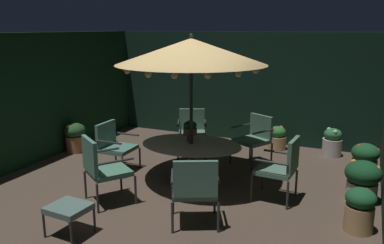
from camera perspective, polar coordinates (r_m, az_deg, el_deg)
ground_plane at (r=6.77m, az=-2.29°, el=-9.66°), size 6.89×7.29×0.02m
hedge_backdrop_rear at (r=9.57m, az=7.06°, el=5.14°), size 6.89×0.30×2.56m
hedge_backdrop_left at (r=8.37m, az=-23.04°, el=2.97°), size 0.30×7.29×2.56m
patio_dining_table at (r=6.83m, az=-0.11°, el=-4.21°), size 1.76×1.35×0.71m
patio_umbrella at (r=6.52m, az=-0.11°, el=10.11°), size 2.50×2.50×2.56m
centerpiece_planter at (r=6.90m, az=-0.27°, el=-0.96°), size 0.24×0.24×0.38m
patio_chair_north at (r=7.85m, az=9.07°, el=-1.97°), size 0.81×0.80×0.97m
patio_chair_northeast at (r=8.35m, az=-0.02°, el=-1.00°), size 0.79×0.80×0.96m
patio_chair_east at (r=7.57m, az=-11.23°, el=-3.05°), size 0.61×0.66×0.92m
patio_chair_southeast at (r=6.19m, az=-12.89°, el=-6.19°), size 0.87×0.87×1.05m
patio_chair_south at (r=5.34m, az=0.43°, el=-9.34°), size 0.82×0.80×1.00m
patio_chair_southwest at (r=6.27m, az=12.85°, el=-6.09°), size 0.64×0.61×1.02m
ottoman_footrest at (r=5.48m, az=-17.37°, el=-11.92°), size 0.53×0.48×0.41m
potted_plant_right_near at (r=8.96m, az=-16.52°, el=-2.00°), size 0.46×0.46×0.64m
potted_plant_back_left at (r=9.00m, az=12.18°, el=-2.22°), size 0.40×0.40×0.52m
potted_plant_left_far at (r=7.70m, az=23.65°, el=-5.05°), size 0.48×0.48×0.66m
potted_plant_left_near at (r=8.84m, az=19.56°, el=-2.75°), size 0.40×0.40×0.60m
potted_plant_back_right at (r=5.78m, az=23.05°, el=-11.43°), size 0.39×0.40×0.61m
potted_plant_front_corner at (r=6.72m, az=23.39°, el=-7.63°), size 0.55×0.55×0.65m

